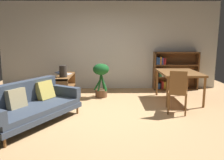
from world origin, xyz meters
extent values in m
plane|color=tan|center=(0.00, 0.00, 0.00)|extent=(8.16, 8.16, 0.00)
cube|color=silver|center=(0.00, 2.70, 1.35)|extent=(6.80, 0.10, 2.70)
cylinder|color=brown|center=(-0.69, 0.16, 0.08)|extent=(0.04, 0.04, 0.15)
cylinder|color=brown|center=(-1.57, -1.37, 0.08)|extent=(0.04, 0.04, 0.15)
cylinder|color=brown|center=(-1.34, 0.53, 0.08)|extent=(0.04, 0.04, 0.15)
cube|color=#384251|center=(-1.46, -0.42, 0.20)|extent=(1.71, 2.10, 0.10)
cube|color=#384251|center=(-1.46, -0.42, 0.30)|extent=(1.64, 2.02, 0.10)
cube|color=#384251|center=(-1.76, -0.25, 0.56)|extent=(1.08, 1.69, 0.42)
cube|color=#384251|center=(-1.01, 0.35, 0.46)|extent=(0.79, 0.54, 0.22)
cube|color=tan|center=(-1.72, -0.49, 0.51)|extent=(0.35, 0.41, 0.38)
cube|color=tan|center=(-1.36, 0.13, 0.52)|extent=(0.40, 0.45, 0.41)
cube|color=brown|center=(-1.18, 2.02, 0.32)|extent=(0.36, 0.04, 0.64)
cube|color=brown|center=(-1.18, 0.82, 0.32)|extent=(0.36, 0.04, 0.64)
cube|color=brown|center=(-1.18, 1.42, 0.28)|extent=(0.36, 1.21, 0.04)
cube|color=brown|center=(-1.18, 1.42, 0.62)|extent=(0.36, 1.25, 0.04)
cube|color=brown|center=(-1.18, 1.42, 0.02)|extent=(0.36, 1.21, 0.04)
cube|color=silver|center=(-1.15, 1.53, 0.64)|extent=(0.26, 0.32, 0.02)
cube|color=black|center=(-1.34, 1.58, 0.67)|extent=(0.24, 0.30, 0.05)
cylinder|color=#2D2823|center=(-1.16, 1.14, 0.78)|extent=(0.19, 0.19, 0.29)
cylinder|color=slate|center=(-1.16, 1.14, 0.84)|extent=(0.10, 0.10, 0.01)
cylinder|color=brown|center=(-0.23, 1.56, 0.10)|extent=(0.32, 0.32, 0.20)
cylinder|color=#195623|center=(-0.15, 1.57, 0.40)|extent=(0.18, 0.06, 0.42)
cylinder|color=#195623|center=(-0.19, 1.61, 0.45)|extent=(0.12, 0.14, 0.50)
cylinder|color=#195623|center=(-0.26, 1.67, 0.43)|extent=(0.11, 0.26, 0.47)
cylinder|color=#195623|center=(-0.32, 1.55, 0.36)|extent=(0.22, 0.06, 0.34)
cylinder|color=#195623|center=(-0.26, 1.49, 0.38)|extent=(0.12, 0.19, 0.39)
cylinder|color=#195623|center=(-0.15, 1.47, 0.41)|extent=(0.19, 0.22, 0.45)
ellipsoid|color=#195623|center=(-0.23, 1.56, 0.77)|extent=(0.44, 0.44, 0.31)
cylinder|color=brown|center=(1.35, 1.75, 0.35)|extent=(0.06, 0.06, 0.71)
cylinder|color=brown|center=(1.35, 0.56, 0.35)|extent=(0.06, 0.06, 0.71)
cylinder|color=brown|center=(2.20, 1.75, 0.35)|extent=(0.06, 0.06, 0.71)
cylinder|color=brown|center=(2.20, 0.56, 0.35)|extent=(0.06, 0.06, 0.71)
cube|color=brown|center=(1.77, 1.16, 0.73)|extent=(0.96, 1.29, 0.05)
cylinder|color=brown|center=(1.36, 0.42, 0.22)|extent=(0.04, 0.04, 0.44)
cylinder|color=brown|center=(1.69, 0.32, 0.22)|extent=(0.04, 0.04, 0.44)
cylinder|color=brown|center=(1.24, 0.07, 0.22)|extent=(0.04, 0.04, 0.44)
cylinder|color=brown|center=(1.58, -0.03, 0.22)|extent=(0.04, 0.04, 0.44)
cube|color=brown|center=(1.47, 0.20, 0.46)|extent=(0.49, 0.50, 0.04)
cube|color=brown|center=(1.41, 0.02, 0.71)|extent=(0.34, 0.14, 0.47)
cube|color=brown|center=(1.40, 2.48, 0.59)|extent=(0.04, 0.32, 1.18)
cube|color=brown|center=(2.74, 2.48, 0.59)|extent=(0.04, 0.32, 1.18)
cube|color=brown|center=(2.07, 2.48, 1.16)|extent=(1.37, 0.32, 0.04)
cube|color=brown|center=(2.07, 2.48, 0.02)|extent=(1.37, 0.32, 0.04)
cube|color=brown|center=(2.07, 2.62, 0.59)|extent=(1.34, 0.04, 1.18)
cube|color=brown|center=(2.07, 2.48, 0.40)|extent=(1.34, 0.30, 0.04)
cube|color=brown|center=(2.07, 2.48, 0.78)|extent=(1.34, 0.30, 0.04)
cube|color=gold|center=(1.47, 2.46, 0.14)|extent=(0.06, 0.23, 0.21)
cube|color=#2D5199|center=(1.54, 2.46, 0.12)|extent=(0.06, 0.22, 0.17)
cube|color=black|center=(1.60, 2.45, 0.13)|extent=(0.04, 0.20, 0.18)
cube|color=red|center=(1.66, 2.46, 0.15)|extent=(0.06, 0.23, 0.23)
cube|color=gold|center=(1.73, 2.45, 0.15)|extent=(0.07, 0.20, 0.22)
cube|color=orange|center=(1.47, 2.46, 0.51)|extent=(0.06, 0.21, 0.18)
cube|color=black|center=(1.52, 2.46, 0.53)|extent=(0.03, 0.24, 0.22)
cube|color=#337F47|center=(1.58, 2.47, 0.51)|extent=(0.07, 0.26, 0.18)
cube|color=silver|center=(1.65, 2.45, 0.51)|extent=(0.07, 0.20, 0.18)
cube|color=#337F47|center=(1.73, 2.46, 0.53)|extent=(0.07, 0.21, 0.22)
cube|color=#2D5199|center=(1.47, 2.46, 0.91)|extent=(0.05, 0.22, 0.22)
cube|color=#2D5199|center=(1.52, 2.46, 0.90)|extent=(0.05, 0.22, 0.21)
cube|color=orange|center=(1.57, 2.47, 0.92)|extent=(0.04, 0.25, 0.24)
cube|color=#2D5199|center=(1.61, 2.46, 0.90)|extent=(0.04, 0.24, 0.21)
cube|color=#993884|center=(1.65, 2.46, 0.89)|extent=(0.03, 0.21, 0.20)
cube|color=red|center=(1.71, 2.46, 0.89)|extent=(0.05, 0.24, 0.19)
camera|label=1|loc=(-0.02, -4.59, 1.62)|focal=36.85mm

